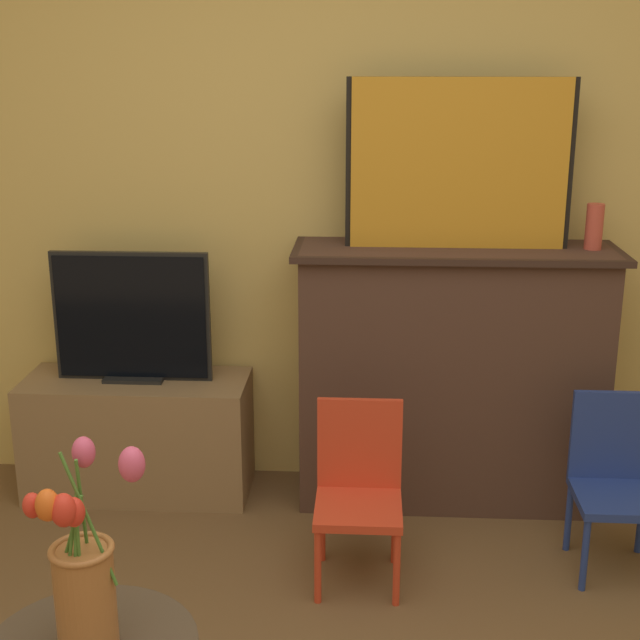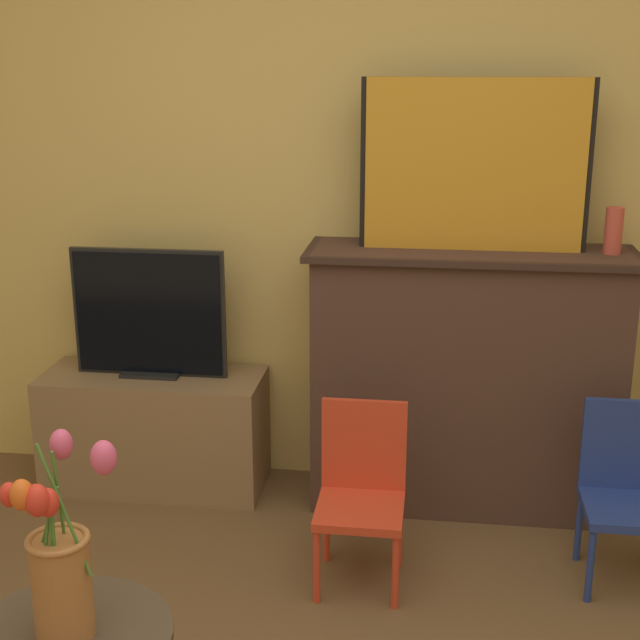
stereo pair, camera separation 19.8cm
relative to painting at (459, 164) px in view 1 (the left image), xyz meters
name	(u,v)px [view 1 (the left image)]	position (x,y,z in m)	size (l,w,h in m)	color
wall_back	(346,162)	(-0.43, 0.21, -0.02)	(8.00, 0.06, 2.70)	#E0BC66
fireplace_mantel	(451,373)	(0.00, -0.01, -0.83)	(1.25, 0.41, 1.05)	#4C3328
painting	(459,164)	(0.00, 0.00, 0.00)	(0.85, 0.03, 0.63)	black
mantel_candle	(594,227)	(0.52, -0.01, -0.23)	(0.07, 0.07, 0.17)	#CC4C3D
tv_stand	(139,435)	(-1.27, -0.03, -1.12)	(0.91, 0.37, 0.49)	olive
tv_monitor	(132,319)	(-1.27, -0.02, -0.62)	(0.63, 0.12, 0.53)	black
chair_red	(359,485)	(-0.35, -0.60, -1.03)	(0.29, 0.29, 0.62)	red
chair_blue	(615,476)	(0.55, -0.48, -1.03)	(0.29, 0.29, 0.62)	navy
vase_tulips	(83,575)	(-0.96, -1.66, -0.73)	(0.27, 0.16, 0.51)	#AD6B38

